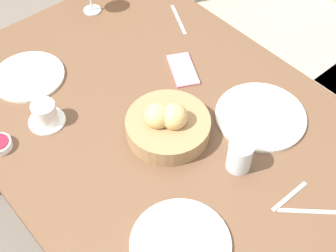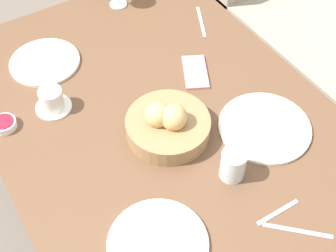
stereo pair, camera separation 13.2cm
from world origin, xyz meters
name	(u,v)px [view 1 (the left image)]	position (x,y,z in m)	size (l,w,h in m)	color
ground_plane	(161,229)	(0.00, 0.00, 0.00)	(10.00, 10.00, 0.00)	#6B6056
dining_table	(158,136)	(0.00, 0.00, 0.62)	(1.35, 0.95, 0.70)	brown
bread_basket	(168,124)	(0.06, -0.02, 0.74)	(0.24, 0.24, 0.12)	#99754C
plate_near_left	(28,76)	(-0.40, -0.20, 0.71)	(0.23, 0.23, 0.01)	silver
plate_near_right	(180,244)	(0.34, -0.22, 0.71)	(0.25, 0.25, 0.01)	silver
plate_far_center	(261,116)	(0.20, 0.23, 0.71)	(0.27, 0.27, 0.01)	silver
water_tumbler	(240,156)	(0.27, 0.05, 0.75)	(0.07, 0.07, 0.09)	silver
coffee_cup	(45,114)	(-0.20, -0.26, 0.73)	(0.11, 0.11, 0.07)	white
fork_silver	(311,212)	(0.49, 0.09, 0.70)	(0.13, 0.13, 0.00)	#B7B7BC
knife_silver	(179,19)	(-0.31, 0.35, 0.70)	(0.16, 0.08, 0.00)	#B7B7BC
spoon_coffee	(289,196)	(0.43, 0.08, 0.70)	(0.01, 0.13, 0.00)	#B7B7BC
cell_phone	(183,70)	(-0.10, 0.19, 0.71)	(0.17, 0.13, 0.01)	pink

